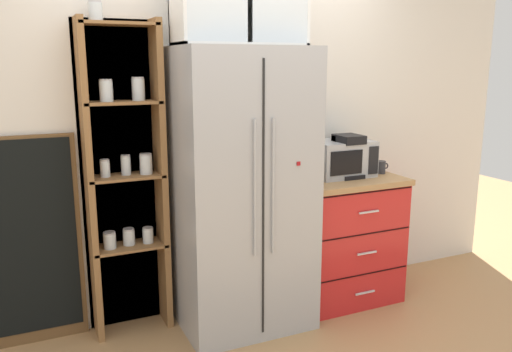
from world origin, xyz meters
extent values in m
plane|color=tan|center=(0.00, 0.00, 0.00)|extent=(10.69, 10.69, 0.00)
cube|color=silver|center=(0.00, 0.40, 1.27)|extent=(4.99, 0.10, 2.55)
cube|color=#ADAFB5|center=(0.00, 0.03, 0.92)|extent=(0.85, 0.64, 1.85)
cube|color=black|center=(0.00, -0.30, 0.92)|extent=(0.01, 0.01, 1.70)
cylinder|color=#ADAFB5|center=(-0.06, -0.31, 1.02)|extent=(0.02, 0.02, 0.83)
cylinder|color=#ADAFB5|center=(0.06, -0.31, 1.02)|extent=(0.02, 0.02, 0.83)
cube|color=#A8161C|center=(0.24, -0.30, 1.15)|extent=(0.02, 0.01, 0.02)
cube|color=brown|center=(-0.71, 0.37, 1.01)|extent=(0.53, 0.04, 2.01)
cube|color=olive|center=(-0.93, 0.24, 1.01)|extent=(0.04, 0.22, 2.01)
cube|color=olive|center=(-0.48, 0.24, 1.01)|extent=(0.04, 0.22, 2.01)
cube|color=olive|center=(-0.71, 0.24, 0.58)|extent=(0.47, 0.22, 0.02)
cylinder|color=silver|center=(-0.83, 0.23, 0.63)|extent=(0.08, 0.08, 0.10)
cylinder|color=white|center=(-0.83, 0.23, 0.62)|extent=(0.07, 0.07, 0.07)
cylinder|color=#B2B2B7|center=(-0.83, 0.23, 0.69)|extent=(0.08, 0.08, 0.01)
cylinder|color=silver|center=(-0.71, 0.25, 0.64)|extent=(0.08, 0.08, 0.10)
cylinder|color=#2D2D2D|center=(-0.71, 0.25, 0.62)|extent=(0.07, 0.07, 0.07)
cylinder|color=#B2B2B7|center=(-0.71, 0.25, 0.69)|extent=(0.07, 0.07, 0.01)
cylinder|color=silver|center=(-0.59, 0.24, 0.63)|extent=(0.07, 0.07, 0.09)
cylinder|color=beige|center=(-0.59, 0.24, 0.62)|extent=(0.06, 0.06, 0.06)
cylinder|color=#B2B2B7|center=(-0.59, 0.24, 0.69)|extent=(0.07, 0.07, 0.01)
cube|color=olive|center=(-0.71, 0.24, 1.04)|extent=(0.47, 0.22, 0.02)
cylinder|color=silver|center=(-0.83, 0.24, 1.10)|extent=(0.06, 0.06, 0.10)
cylinder|color=#E0C67F|center=(-0.83, 0.24, 1.09)|extent=(0.05, 0.05, 0.07)
cylinder|color=#B2B2B7|center=(-0.83, 0.24, 1.16)|extent=(0.06, 0.06, 0.01)
cylinder|color=silver|center=(-0.70, 0.26, 1.11)|extent=(0.06, 0.06, 0.12)
cylinder|color=#B77A38|center=(-0.70, 0.26, 1.09)|extent=(0.05, 0.05, 0.08)
cylinder|color=#B2B2B7|center=(-0.70, 0.26, 1.17)|extent=(0.06, 0.06, 0.01)
cylinder|color=silver|center=(-0.58, 0.23, 1.11)|extent=(0.08, 0.08, 0.12)
cylinder|color=brown|center=(-0.58, 0.23, 1.09)|extent=(0.07, 0.07, 0.08)
cylinder|color=#B2B2B7|center=(-0.58, 0.23, 1.18)|extent=(0.08, 0.08, 0.01)
cube|color=olive|center=(-0.71, 0.24, 1.51)|extent=(0.47, 0.22, 0.02)
cylinder|color=silver|center=(-0.80, 0.22, 1.58)|extent=(0.08, 0.08, 0.12)
cylinder|color=#CCB78C|center=(-0.80, 0.22, 1.56)|extent=(0.07, 0.07, 0.08)
cylinder|color=#B2B2B7|center=(-0.80, 0.22, 1.65)|extent=(0.08, 0.08, 0.01)
cylinder|color=silver|center=(-0.60, 0.25, 1.58)|extent=(0.08, 0.08, 0.13)
cylinder|color=white|center=(-0.60, 0.25, 1.56)|extent=(0.07, 0.07, 0.09)
cylinder|color=#B2B2B7|center=(-0.60, 0.25, 1.66)|extent=(0.08, 0.08, 0.01)
cube|color=olive|center=(-0.71, 0.24, 1.98)|extent=(0.47, 0.22, 0.02)
cylinder|color=silver|center=(-0.83, 0.23, 2.04)|extent=(0.08, 0.08, 0.10)
cylinder|color=#382316|center=(-0.83, 0.23, 2.02)|extent=(0.07, 0.07, 0.07)
cylinder|color=#B2B2B7|center=(-0.83, 0.23, 2.09)|extent=(0.08, 0.08, 0.01)
cube|color=red|center=(0.84, 0.07, 0.45)|extent=(0.75, 0.56, 0.90)
cube|color=tan|center=(0.84, 0.07, 0.92)|extent=(0.78, 0.59, 0.04)
cube|color=black|center=(0.84, -0.21, 0.29)|extent=(0.73, 0.00, 0.01)
cube|color=silver|center=(0.84, -0.22, 0.15)|extent=(0.16, 0.01, 0.01)
cube|color=black|center=(0.84, -0.21, 0.59)|extent=(0.73, 0.00, 0.01)
cube|color=silver|center=(0.84, -0.22, 0.45)|extent=(0.16, 0.01, 0.01)
cube|color=black|center=(0.84, -0.21, 0.88)|extent=(0.73, 0.00, 0.01)
cube|color=silver|center=(0.84, -0.22, 0.75)|extent=(0.16, 0.01, 0.01)
cube|color=#ADAFB5|center=(0.82, 0.12, 1.07)|extent=(0.44, 0.32, 0.26)
cube|color=black|center=(0.76, -0.04, 1.07)|extent=(0.26, 0.01, 0.17)
cube|color=black|center=(0.99, -0.04, 1.07)|extent=(0.08, 0.01, 0.20)
cube|color=black|center=(0.84, 0.05, 0.95)|extent=(0.17, 0.20, 0.03)
cube|color=black|center=(0.84, 0.12, 1.09)|extent=(0.17, 0.06, 0.30)
cube|color=black|center=(0.84, 0.05, 1.22)|extent=(0.17, 0.20, 0.06)
cylinder|color=black|center=(0.84, 0.04, 1.03)|extent=(0.11, 0.11, 0.12)
cylinder|color=#2D2D33|center=(1.14, 0.07, 0.98)|extent=(0.07, 0.07, 0.09)
torus|color=#2D2D33|center=(1.19, 0.07, 0.99)|extent=(0.05, 0.01, 0.05)
cylinder|color=silver|center=(0.52, 0.02, 1.02)|extent=(0.07, 0.07, 0.18)
cone|color=silver|center=(0.52, 0.02, 1.12)|extent=(0.07, 0.07, 0.04)
cylinder|color=silver|center=(0.52, 0.02, 1.15)|extent=(0.03, 0.03, 0.07)
cylinder|color=black|center=(0.52, 0.02, 1.19)|extent=(0.03, 0.03, 0.01)
cube|color=silver|center=(0.00, 0.05, 1.86)|extent=(0.81, 0.32, 0.02)
cylinder|color=silver|center=(-0.28, 0.05, 1.87)|extent=(0.05, 0.05, 0.00)
cylinder|color=silver|center=(-0.28, 0.05, 1.90)|extent=(0.01, 0.01, 0.07)
cone|color=silver|center=(-0.28, 0.05, 1.96)|extent=(0.06, 0.06, 0.05)
cylinder|color=silver|center=(0.28, 0.05, 1.87)|extent=(0.05, 0.05, 0.00)
cylinder|color=silver|center=(0.28, 0.05, 1.90)|extent=(0.01, 0.01, 0.07)
cone|color=silver|center=(0.28, 0.05, 1.96)|extent=(0.06, 0.06, 0.05)
cube|color=brown|center=(-1.29, 0.33, 0.66)|extent=(0.60, 0.04, 1.33)
cube|color=black|center=(-1.29, 0.31, 0.69)|extent=(0.54, 0.01, 1.23)
camera|label=1|loc=(-1.29, -3.01, 1.75)|focal=36.39mm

